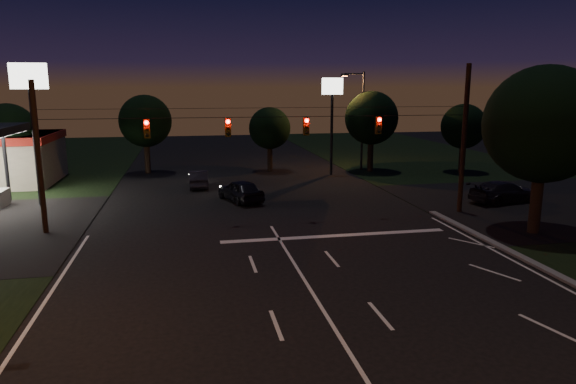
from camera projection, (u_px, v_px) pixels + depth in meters
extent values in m
plane|color=black|center=(348.00, 350.00, 15.17)|extent=(140.00, 140.00, 0.00)
cube|color=black|center=(561.00, 203.00, 34.34)|extent=(20.00, 16.00, 0.02)
cube|color=silver|center=(335.00, 236.00, 26.79)|extent=(12.00, 0.50, 0.01)
cylinder|color=black|center=(459.00, 212.00, 31.86)|extent=(0.30, 0.30, 9.00)
cylinder|color=black|center=(46.00, 233.00, 27.32)|extent=(0.28, 0.28, 8.00)
cylinder|color=black|center=(268.00, 117.00, 28.38)|extent=(24.00, 0.03, 0.03)
cylinder|color=black|center=(267.00, 108.00, 28.28)|extent=(24.00, 0.02, 0.02)
cube|color=#3F3307|center=(147.00, 129.00, 27.26)|extent=(0.32, 0.26, 1.00)
sphere|color=#FF0705|center=(146.00, 123.00, 27.04)|extent=(0.22, 0.22, 0.22)
sphere|color=black|center=(147.00, 129.00, 27.11)|extent=(0.20, 0.20, 0.20)
sphere|color=black|center=(147.00, 135.00, 27.18)|extent=(0.20, 0.20, 0.20)
cube|color=#3F3307|center=(228.00, 128.00, 28.08)|extent=(0.32, 0.26, 1.00)
sphere|color=#FF0705|center=(228.00, 122.00, 27.86)|extent=(0.22, 0.22, 0.22)
sphere|color=black|center=(228.00, 128.00, 27.92)|extent=(0.20, 0.20, 0.20)
sphere|color=black|center=(228.00, 134.00, 27.99)|extent=(0.20, 0.20, 0.20)
cube|color=#3F3307|center=(306.00, 126.00, 28.91)|extent=(0.32, 0.26, 1.00)
sphere|color=#FF0705|center=(307.00, 121.00, 28.69)|extent=(0.22, 0.22, 0.22)
sphere|color=black|center=(307.00, 127.00, 28.76)|extent=(0.20, 0.20, 0.20)
sphere|color=black|center=(307.00, 132.00, 28.82)|extent=(0.20, 0.20, 0.20)
cube|color=#3F3307|center=(378.00, 125.00, 29.73)|extent=(0.32, 0.26, 1.00)
sphere|color=#FF0705|center=(379.00, 120.00, 29.51)|extent=(0.22, 0.22, 0.22)
sphere|color=black|center=(379.00, 125.00, 29.57)|extent=(0.20, 0.20, 0.20)
sphere|color=black|center=(379.00, 131.00, 29.64)|extent=(0.20, 0.20, 0.20)
cylinder|color=black|center=(6.00, 166.00, 34.63)|extent=(0.24, 0.24, 4.80)
cylinder|color=black|center=(36.00, 149.00, 32.91)|extent=(0.24, 0.24, 7.50)
cube|color=white|center=(28.00, 76.00, 32.00)|extent=(2.20, 0.30, 1.60)
cylinder|color=black|center=(332.00, 135.00, 44.82)|extent=(0.24, 0.24, 7.00)
cube|color=white|center=(332.00, 86.00, 43.98)|extent=(1.80, 0.30, 1.40)
cylinder|color=black|center=(362.00, 122.00, 47.20)|extent=(0.20, 0.20, 9.00)
cylinder|color=black|center=(354.00, 74.00, 46.17)|extent=(1.80, 0.12, 0.12)
cube|color=black|center=(345.00, 75.00, 46.02)|extent=(0.60, 0.35, 0.22)
cube|color=orange|center=(345.00, 76.00, 46.04)|extent=(0.45, 0.25, 0.04)
cylinder|color=black|center=(537.00, 196.00, 26.94)|extent=(0.60, 0.60, 4.00)
sphere|color=black|center=(544.00, 124.00, 26.18)|extent=(6.00, 6.00, 6.00)
sphere|color=black|center=(548.00, 127.00, 26.77)|extent=(4.50, 4.50, 4.50)
sphere|color=black|center=(529.00, 127.00, 26.38)|extent=(4.20, 4.20, 4.20)
cylinder|color=black|center=(12.00, 167.00, 40.30)|extent=(0.49, 0.49, 3.00)
sphere|color=black|center=(8.00, 131.00, 39.73)|extent=(4.20, 4.20, 4.20)
sphere|color=black|center=(16.00, 132.00, 40.14)|extent=(3.15, 3.15, 3.15)
sphere|color=black|center=(4.00, 132.00, 39.87)|extent=(2.94, 2.94, 2.94)
cylinder|color=black|center=(147.00, 155.00, 46.01)|extent=(0.52, 0.52, 3.25)
sphere|color=black|center=(145.00, 121.00, 45.40)|extent=(4.60, 4.60, 4.60)
sphere|color=black|center=(151.00, 122.00, 45.84)|extent=(3.45, 3.45, 3.45)
sphere|color=black|center=(140.00, 122.00, 45.55)|extent=(3.22, 3.22, 3.22)
cylinder|color=black|center=(270.00, 156.00, 47.18)|extent=(0.47, 0.47, 2.75)
sphere|color=black|center=(270.00, 128.00, 46.66)|extent=(3.80, 3.80, 3.80)
sphere|color=black|center=(273.00, 129.00, 47.03)|extent=(2.85, 2.85, 2.85)
sphere|color=black|center=(265.00, 129.00, 46.79)|extent=(2.66, 2.66, 2.66)
cylinder|color=black|center=(370.00, 153.00, 46.90)|extent=(0.53, 0.53, 3.40)
sphere|color=black|center=(372.00, 118.00, 46.26)|extent=(4.80, 4.80, 4.80)
sphere|color=black|center=(375.00, 119.00, 46.72)|extent=(3.60, 3.60, 3.60)
sphere|color=black|center=(366.00, 119.00, 46.42)|extent=(3.36, 3.36, 3.36)
cylinder|color=black|center=(462.00, 156.00, 46.54)|extent=(0.48, 0.48, 2.90)
sphere|color=black|center=(464.00, 126.00, 45.99)|extent=(4.00, 4.00, 4.00)
sphere|color=black|center=(466.00, 127.00, 46.38)|extent=(3.00, 3.00, 3.00)
sphere|color=black|center=(458.00, 127.00, 46.13)|extent=(2.80, 2.80, 2.80)
imported|color=black|center=(241.00, 190.00, 34.75)|extent=(3.15, 4.74, 1.50)
imported|color=black|center=(198.00, 179.00, 39.70)|extent=(1.41, 3.98, 1.31)
imported|color=black|center=(504.00, 192.00, 34.33)|extent=(5.36, 3.05, 1.46)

